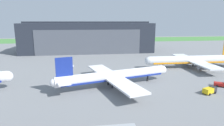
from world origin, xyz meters
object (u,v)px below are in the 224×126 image
(stair_truck, at_px, (210,90))
(maintenance_hangar, at_px, (88,37))
(fuel_bowser, at_px, (68,66))
(ops_van, at_px, (223,84))
(airliner_far_left, at_px, (193,60))
(airliner_near_left, at_px, (114,76))

(stair_truck, bearing_deg, maintenance_hangar, 110.58)
(fuel_bowser, xyz_separation_m, ops_van, (57.22, -35.72, 0.07))
(fuel_bowser, bearing_deg, airliner_far_left, -5.89)
(stair_truck, bearing_deg, airliner_near_left, 158.66)
(ops_van, distance_m, stair_truck, 10.19)
(fuel_bowser, relative_size, ops_van, 0.97)
(maintenance_hangar, xyz_separation_m, airliner_far_left, (51.12, -65.04, -7.07))
(fuel_bowser, bearing_deg, maintenance_hangar, 79.27)
(ops_van, bearing_deg, airliner_near_left, 170.67)
(maintenance_hangar, relative_size, airliner_far_left, 1.95)
(airliner_near_left, xyz_separation_m, fuel_bowser, (-18.81, 29.41, -2.80))
(airliner_near_left, height_order, fuel_bowser, airliner_near_left)
(airliner_far_left, bearing_deg, airliner_near_left, -152.09)
(airliner_far_left, relative_size, stair_truck, 9.27)
(maintenance_hangar, bearing_deg, airliner_far_left, -51.84)
(airliner_far_left, bearing_deg, maintenance_hangar, 128.16)
(maintenance_hangar, relative_size, stair_truck, 18.09)
(maintenance_hangar, bearing_deg, fuel_bowser, -100.73)
(airliner_far_left, height_order, airliner_near_left, airliner_far_left)
(stair_truck, bearing_deg, airliner_far_left, 68.38)
(ops_van, xyz_separation_m, stair_truck, (-8.71, -5.29, 0.09))
(stair_truck, bearing_deg, fuel_bowser, 139.79)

